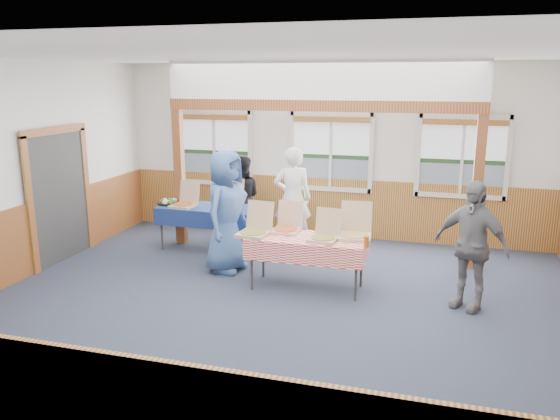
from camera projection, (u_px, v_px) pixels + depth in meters
The scene contains 28 objects.
floor at pixel (279, 306), 7.16m from camera, with size 8.00×8.00×0.00m, color #272D40.
ceiling at pixel (279, 53), 6.41m from camera, with size 8.00×8.00×0.00m, color white.
wall_back at pixel (331, 152), 10.06m from camera, with size 8.00×8.00×0.00m, color silver.
wall_front at pixel (130, 288), 3.51m from camera, with size 8.00×8.00×0.00m, color silver.
wall_left at pixel (12, 172), 7.85m from camera, with size 8.00×8.00×0.00m, color silver.
wainscot_back at pixel (330, 207), 10.28m from camera, with size 7.98×0.05×1.10m, color brown.
wainscot_left at pixel (22, 242), 8.09m from camera, with size 0.05×6.98×1.10m, color brown.
cased_opening at pixel (59, 197), 8.81m from camera, with size 0.06×1.30×2.10m, color #313131.
window_left at pixel (214, 144), 10.61m from camera, with size 1.56×0.10×1.46m.
window_mid at pixel (331, 148), 10.00m from camera, with size 1.56×0.10×1.46m.
window_right at pixel (463, 152), 9.39m from camera, with size 1.56×0.10×1.46m.
post_left at pixel (180, 177), 9.69m from camera, with size 0.15×0.15×2.40m, color #613015.
post_right at pixel (477, 193), 8.36m from camera, with size 0.15×0.15×2.40m, color #613015.
cross_beam at pixel (319, 106), 8.72m from camera, with size 5.15×0.18×0.18m, color #613015.
table_left at pixel (208, 210), 9.44m from camera, with size 1.79×0.96×0.76m.
table_right at pixel (307, 241), 7.62m from camera, with size 1.73×0.97×0.76m.
pizza_box_a at pixel (184, 203), 9.41m from camera, with size 0.43×0.51×0.42m.
pizza_box_b at pixel (230, 202), 9.47m from camera, with size 0.45×0.53×0.44m.
pizza_box_c at pixel (254, 230), 7.70m from camera, with size 0.46×0.54×0.45m.
pizza_box_d at pixel (287, 227), 7.87m from camera, with size 0.39×0.47×0.41m.
pizza_box_e at pixel (324, 236), 7.45m from camera, with size 0.43×0.50×0.41m.
pizza_box_f at pixel (355, 233), 7.56m from camera, with size 0.47×0.56×0.47m.
veggie_tray at pixel (169, 202), 9.62m from camera, with size 0.40×0.40×0.09m.
drink_glass at pixel (366, 242), 7.13m from camera, with size 0.07×0.07×0.15m, color #A8511C.
woman_white at pixel (293, 198), 9.45m from camera, with size 0.65×0.43×1.79m, color white.
woman_black at pixel (241, 198), 10.07m from camera, with size 0.75×0.58×1.54m, color black.
man_blue at pixel (226, 211), 8.31m from camera, with size 0.92×0.60×1.88m, color #3D5F98.
person_grey at pixel (471, 245), 6.95m from camera, with size 0.99×0.41×1.69m, color slate.
Camera 1 is at (1.83, -6.40, 2.91)m, focal length 35.00 mm.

